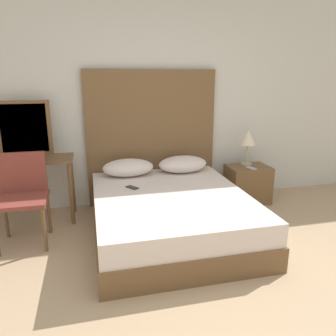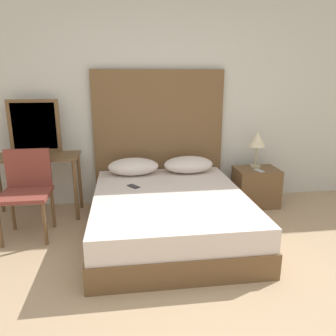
{
  "view_description": "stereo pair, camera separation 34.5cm",
  "coord_description": "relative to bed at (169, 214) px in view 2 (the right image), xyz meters",
  "views": [
    {
      "loc": [
        -0.79,
        -1.65,
        1.64
      ],
      "look_at": [
        -0.0,
        1.58,
        0.71
      ],
      "focal_mm": 35.0,
      "sensor_mm": 36.0,
      "label": 1
    },
    {
      "loc": [
        -0.45,
        -1.71,
        1.64
      ],
      "look_at": [
        -0.0,
        1.58,
        0.71
      ],
      "focal_mm": 35.0,
      "sensor_mm": 36.0,
      "label": 2
    }
  ],
  "objects": [
    {
      "name": "bed",
      "position": [
        0.0,
        0.0,
        0.0
      ],
      "size": [
        1.59,
        1.94,
        0.46
      ],
      "color": "brown",
      "rests_on": "ground_plane"
    },
    {
      "name": "headboard",
      "position": [
        -0.0,
        1.0,
        0.64
      ],
      "size": [
        1.67,
        0.05,
        1.73
      ],
      "color": "brown",
      "rests_on": "ground_plane"
    },
    {
      "name": "pillow_left",
      "position": [
        -0.35,
        0.73,
        0.34
      ],
      "size": [
        0.62,
        0.37,
        0.21
      ],
      "color": "silver",
      "rests_on": "bed"
    },
    {
      "name": "wall_back",
      "position": [
        0.0,
        1.07,
        1.12
      ],
      "size": [
        10.0,
        0.06,
        2.7
      ],
      "color": "silver",
      "rests_on": "ground_plane"
    },
    {
      "name": "vanity_mirror",
      "position": [
        -1.51,
        0.88,
        0.84
      ],
      "size": [
        0.59,
        0.03,
        0.63
      ],
      "color": "brown",
      "rests_on": "vanity_desk"
    },
    {
      "name": "phone_on_bed",
      "position": [
        -0.36,
        0.27,
        0.24
      ],
      "size": [
        0.14,
        0.16,
        0.01
      ],
      "color": "#232328",
      "rests_on": "bed"
    },
    {
      "name": "phone_on_nightstand",
      "position": [
        1.22,
        0.56,
        0.27
      ],
      "size": [
        0.1,
        0.16,
        0.01
      ],
      "color": "#B7B7BC",
      "rests_on": "nightstand"
    },
    {
      "name": "vanity_desk",
      "position": [
        -1.51,
        0.68,
        0.39
      ],
      "size": [
        1.04,
        0.45,
        0.75
      ],
      "color": "brown",
      "rests_on": "ground_plane"
    },
    {
      "name": "table_lamp",
      "position": [
        1.24,
        0.75,
        0.62
      ],
      "size": [
        0.21,
        0.21,
        0.47
      ],
      "color": "tan",
      "rests_on": "nightstand"
    },
    {
      "name": "pillow_right",
      "position": [
        0.35,
        0.73,
        0.34
      ],
      "size": [
        0.62,
        0.37,
        0.21
      ],
      "color": "silver",
      "rests_on": "bed"
    },
    {
      "name": "nightstand",
      "position": [
        1.24,
        0.67,
        0.02
      ],
      "size": [
        0.54,
        0.41,
        0.5
      ],
      "color": "brown",
      "rests_on": "ground_plane"
    },
    {
      "name": "chair",
      "position": [
        -1.47,
        0.21,
        0.3
      ],
      "size": [
        0.49,
        0.46,
        0.91
      ],
      "color": "brown",
      "rests_on": "ground_plane"
    }
  ]
}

